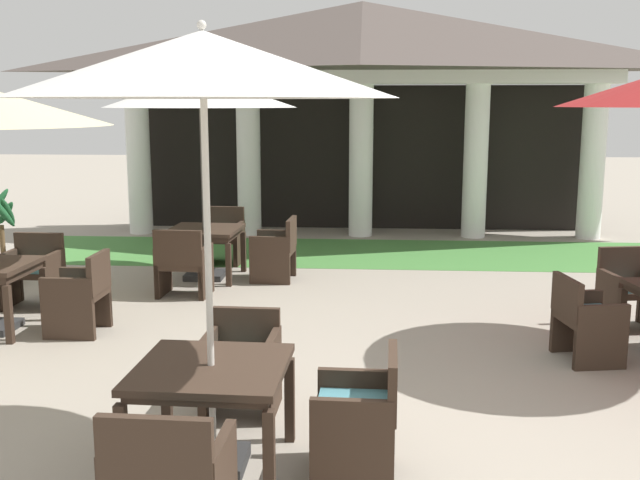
{
  "coord_description": "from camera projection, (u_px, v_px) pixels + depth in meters",
  "views": [
    {
      "loc": [
        0.18,
        -4.92,
        2.46
      ],
      "look_at": [
        -0.38,
        3.32,
        0.93
      ],
      "focal_mm": 41.8,
      "sensor_mm": 36.0,
      "label": 1
    }
  ],
  "objects": [
    {
      "name": "patio_chair_mid_right_west",
      "position": [
        585.0,
        320.0,
        7.16
      ],
      "size": [
        0.61,
        0.68,
        0.83
      ],
      "rotation": [
        0.0,
        0.0,
        -1.4
      ],
      "color": "#38281E",
      "rests_on": "ground"
    },
    {
      "name": "patio_chair_near_foreground_north",
      "position": [
        242.0,
        364.0,
        6.0
      ],
      "size": [
        0.6,
        0.59,
        0.79
      ],
      "rotation": [
        0.0,
        0.0,
        -3.17
      ],
      "color": "#38281E",
      "rests_on": "ground"
    },
    {
      "name": "ground_plane",
      "position": [
        342.0,
        454.0,
        5.29
      ],
      "size": [
        60.0,
        60.0,
        0.0
      ],
      "primitive_type": "plane",
      "color": "#9E9384"
    },
    {
      "name": "lawn_strip",
      "position": [
        359.0,
        253.0,
        12.36
      ],
      "size": [
        11.39,
        2.46,
        0.01
      ],
      "primitive_type": "cube",
      "color": "#47843D",
      "rests_on": "ground"
    },
    {
      "name": "patio_chair_mid_left_east",
      "position": [
        276.0,
        251.0,
        10.43
      ],
      "size": [
        0.6,
        0.63,
        0.88
      ],
      "rotation": [
        0.0,
        0.0,
        1.52
      ],
      "color": "#38281E",
      "rests_on": "ground"
    },
    {
      "name": "patio_chair_mid_right_north",
      "position": [
        629.0,
        292.0,
        8.19
      ],
      "size": [
        0.65,
        0.61,
        0.88
      ],
      "rotation": [
        0.0,
        0.0,
        -2.97
      ],
      "color": "#38281E",
      "rests_on": "ground"
    },
    {
      "name": "patio_umbrella_mid_left",
      "position": [
        200.0,
        93.0,
        10.15
      ],
      "size": [
        2.64,
        2.64,
        2.9
      ],
      "color": "#2D2D2D",
      "rests_on": "ground"
    },
    {
      "name": "patio_table_mid_left",
      "position": [
        205.0,
        235.0,
        10.51
      ],
      "size": [
        1.03,
        1.03,
        0.72
      ],
      "rotation": [
        0.0,
        0.0,
        -0.05
      ],
      "color": "#38281E",
      "rests_on": "ground"
    },
    {
      "name": "patio_table_near_foreground",
      "position": [
        211.0,
        378.0,
        4.98
      ],
      "size": [
        1.02,
        1.02,
        0.74
      ],
      "rotation": [
        0.0,
        0.0,
        -0.03
      ],
      "color": "#38281E",
      "rests_on": "ground"
    },
    {
      "name": "patio_chair_mid_left_north",
      "position": [
        223.0,
        238.0,
        11.55
      ],
      "size": [
        0.63,
        0.6,
        0.85
      ],
      "rotation": [
        0.0,
        0.0,
        -3.19
      ],
      "color": "#38281E",
      "rests_on": "ground"
    },
    {
      "name": "background_pavilion",
      "position": [
        362.0,
        58.0,
        13.5
      ],
      "size": [
        9.59,
        3.05,
        4.24
      ],
      "color": "white",
      "rests_on": "ground"
    },
    {
      "name": "patio_chair_mid_left_south",
      "position": [
        183.0,
        265.0,
        9.55
      ],
      "size": [
        0.67,
        0.57,
        0.9
      ],
      "rotation": [
        0.0,
        0.0,
        -0.05
      ],
      "color": "#38281E",
      "rests_on": "ground"
    },
    {
      "name": "patio_chair_far_back_north",
      "position": [
        33.0,
        272.0,
        9.08
      ],
      "size": [
        0.65,
        0.58,
        0.87
      ],
      "rotation": [
        0.0,
        0.0,
        -3.16
      ],
      "color": "#38281E",
      "rests_on": "ground"
    },
    {
      "name": "patio_chair_near_foreground_east",
      "position": [
        360.0,
        417.0,
        4.93
      ],
      "size": [
        0.56,
        0.61,
        0.86
      ],
      "rotation": [
        0.0,
        0.0,
        1.54
      ],
      "color": "#38281E",
      "rests_on": "ground"
    },
    {
      "name": "patio_chair_far_back_east",
      "position": [
        80.0,
        295.0,
        8.01
      ],
      "size": [
        0.58,
        0.57,
        0.89
      ],
      "rotation": [
        0.0,
        0.0,
        1.56
      ],
      "color": "#38281E",
      "rests_on": "ground"
    },
    {
      "name": "potted_palm_left_edge",
      "position": [
        3.0,
        255.0,
        10.2
      ],
      "size": [
        0.6,
        0.61,
        1.34
      ],
      "color": "#B2AD9E",
      "rests_on": "ground"
    },
    {
      "name": "patio_umbrella_near_foreground",
      "position": [
        203.0,
        68.0,
        4.61
      ],
      "size": [
        2.44,
        2.44,
        2.96
      ],
      "color": "#2D2D2D",
      "rests_on": "ground"
    }
  ]
}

